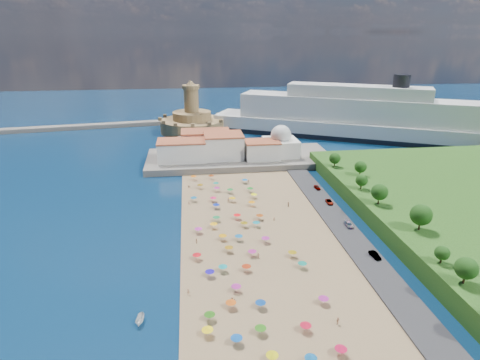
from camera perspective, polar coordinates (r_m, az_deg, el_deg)
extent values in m
plane|color=#071938|center=(129.96, -0.34, -7.20)|extent=(700.00, 700.00, 0.00)
cube|color=#59544C|center=(197.80, -0.06, 3.10)|extent=(90.00, 36.00, 3.00)
cube|color=#59544C|center=(230.07, -6.64, 5.36)|extent=(18.00, 70.00, 2.40)
cube|color=#59544C|center=(290.13, -26.68, 6.48)|extent=(199.03, 34.77, 2.60)
cube|color=silver|center=(190.83, -8.29, 4.12)|extent=(22.00, 14.00, 9.00)
cube|color=silver|center=(193.10, -2.34, 4.82)|extent=(18.00, 16.00, 11.00)
cube|color=silver|center=(192.03, 3.14, 4.25)|extent=(16.00, 12.00, 8.00)
cube|color=silver|center=(204.31, -4.89, 5.49)|extent=(24.00, 14.00, 10.00)
cube|color=silver|center=(197.80, 5.79, 4.66)|extent=(16.00, 16.00, 8.00)
sphere|color=silver|center=(196.27, 5.85, 6.35)|extent=(10.00, 10.00, 10.00)
cylinder|color=silver|center=(195.40, 5.89, 7.43)|extent=(1.20, 1.20, 1.60)
cylinder|color=#A48252|center=(258.56, -6.80, 7.66)|extent=(40.00, 40.00, 8.00)
cylinder|color=#A48252|center=(257.23, -6.86, 9.07)|extent=(24.00, 24.00, 5.00)
cylinder|color=#A48252|center=(255.57, -6.95, 11.16)|extent=(9.00, 9.00, 14.00)
cylinder|color=#A48252|center=(254.41, -7.03, 12.98)|extent=(10.40, 10.40, 2.40)
cone|color=#A48252|center=(254.09, -7.05, 13.59)|extent=(6.00, 6.00, 3.00)
cube|color=black|center=(252.90, 15.83, 6.14)|extent=(166.23, 100.89, 2.79)
cube|color=silver|center=(252.05, 15.91, 6.97)|extent=(165.15, 100.08, 10.33)
cube|color=silver|center=(249.70, 16.18, 9.66)|extent=(132.33, 80.48, 13.78)
cube|color=silver|center=(248.14, 16.41, 12.00)|extent=(79.00, 50.53, 6.89)
cylinder|color=black|center=(247.11, 22.01, 12.95)|extent=(9.19, 9.19, 6.89)
cylinder|color=gray|center=(123.09, -0.17, -8.22)|extent=(0.07, 0.07, 2.00)
cone|color=#11609E|center=(122.67, -0.17, -7.85)|extent=(2.50, 2.50, 0.60)
cylinder|color=gray|center=(134.99, -3.38, -5.54)|extent=(0.07, 0.07, 2.00)
cone|color=#157A3E|center=(134.60, -3.39, -5.20)|extent=(2.50, 2.50, 0.60)
cylinder|color=gray|center=(157.81, -1.41, -1.56)|extent=(0.07, 0.07, 2.00)
cone|color=#136F29|center=(157.48, -1.42, -1.26)|extent=(2.50, 2.50, 0.60)
cylinder|color=gray|center=(136.28, 2.81, -5.27)|extent=(0.07, 0.07, 2.00)
cone|color=#9F400E|center=(135.89, 2.81, -4.93)|extent=(2.50, 2.50, 0.60)
cylinder|color=gray|center=(163.25, -5.69, -0.90)|extent=(0.07, 0.07, 2.00)
cone|color=#7E5A0B|center=(162.93, -5.70, -0.60)|extent=(2.50, 2.50, 0.60)
cylinder|color=gray|center=(164.76, -3.43, -0.63)|extent=(0.07, 0.07, 2.00)
cone|color=#0D7B6B|center=(164.44, -3.43, -0.33)|extent=(2.50, 2.50, 0.60)
cylinder|color=gray|center=(122.21, 3.65, -8.49)|extent=(0.07, 0.07, 2.00)
cone|color=#A5238F|center=(121.78, 3.66, -8.12)|extent=(2.50, 2.50, 0.60)
cylinder|color=gray|center=(96.37, -1.31, -17.29)|extent=(0.07, 0.07, 2.00)
cone|color=#CA5110|center=(95.82, -1.31, -16.87)|extent=(2.50, 2.50, 0.60)
cylinder|color=gray|center=(115.29, 1.74, -10.36)|extent=(0.07, 0.07, 2.00)
cone|color=#AA2480|center=(114.84, 1.75, -9.97)|extent=(2.50, 2.50, 0.60)
cylinder|color=gray|center=(131.38, 2.32, -6.29)|extent=(0.07, 0.07, 2.00)
cone|color=#0F7A8A|center=(130.98, 2.33, -5.93)|extent=(2.50, 2.50, 0.60)
cylinder|color=gray|center=(123.42, -2.47, -8.15)|extent=(0.07, 0.07, 2.00)
cone|color=#D08C09|center=(122.99, -2.47, -7.79)|extent=(2.50, 2.50, 0.60)
cylinder|color=gray|center=(101.33, -0.54, -15.15)|extent=(0.07, 0.07, 2.00)
cone|color=#A52389|center=(100.81, -0.54, -14.74)|extent=(2.50, 2.50, 0.60)
cylinder|color=gray|center=(158.96, 1.45, -1.40)|extent=(0.07, 0.07, 2.00)
cone|color=#15781F|center=(158.63, 1.45, -1.09)|extent=(2.50, 2.50, 0.60)
cylinder|color=gray|center=(108.72, 0.92, -12.43)|extent=(0.07, 0.07, 2.00)
cone|color=#A42A0D|center=(108.23, 0.92, -12.03)|extent=(2.50, 2.50, 0.60)
cylinder|color=gray|center=(96.43, 2.93, -17.29)|extent=(0.07, 0.07, 2.00)
cone|color=#0B3D90|center=(95.88, 2.94, -16.86)|extent=(2.50, 2.50, 0.60)
cylinder|color=gray|center=(153.18, 1.99, -2.27)|extent=(0.07, 0.07, 2.00)
cone|color=#FFFD0D|center=(152.84, 2.00, -1.95)|extent=(2.50, 2.50, 0.60)
cylinder|color=gray|center=(117.19, -1.59, -9.81)|extent=(0.07, 0.07, 2.00)
cone|color=#93660D|center=(116.74, -1.60, -9.42)|extent=(2.50, 2.50, 0.60)
cylinder|color=gray|center=(84.85, 10.02, -23.94)|extent=(0.07, 0.07, 2.00)
cone|color=#0B5494|center=(84.23, 10.07, -23.50)|extent=(2.50, 2.50, 0.60)
cylinder|color=gray|center=(173.27, -4.12, 0.43)|extent=(0.07, 0.07, 2.00)
cone|color=#87320C|center=(172.97, -4.12, 0.71)|extent=(2.50, 2.50, 0.60)
cylinder|color=gray|center=(93.33, -4.33, -18.81)|extent=(0.07, 0.07, 2.00)
cone|color=#246712|center=(92.77, -4.35, -18.37)|extent=(2.50, 2.50, 0.60)
cylinder|color=gray|center=(130.62, -3.77, -6.48)|extent=(0.07, 0.07, 2.00)
cone|color=#F4AB0D|center=(130.21, -3.77, -6.13)|extent=(2.50, 2.50, 0.60)
cylinder|color=gray|center=(131.02, 0.56, -6.35)|extent=(0.07, 0.07, 2.00)
cone|color=#82690B|center=(130.62, 0.57, -6.00)|extent=(2.50, 2.50, 0.60)
cylinder|color=gray|center=(89.66, -4.64, -20.75)|extent=(0.07, 0.07, 2.00)
cone|color=yellow|center=(89.08, -4.66, -20.31)|extent=(2.50, 2.50, 0.60)
cylinder|color=gray|center=(89.91, 2.94, -20.56)|extent=(0.07, 0.07, 2.00)
cone|color=#287314|center=(89.32, 2.95, -20.13)|extent=(2.50, 2.50, 0.60)
cylinder|color=gray|center=(150.32, -3.82, -2.76)|extent=(0.07, 0.07, 2.00)
cone|color=#D31053|center=(149.97, -3.83, -2.44)|extent=(2.50, 2.50, 0.60)
cylinder|color=gray|center=(111.17, 8.83, -11.89)|extent=(0.07, 0.07, 2.00)
cone|color=#0D7765|center=(110.70, 8.86, -11.49)|extent=(2.50, 2.50, 0.60)
cylinder|color=gray|center=(146.39, 1.67, -3.37)|extent=(0.07, 0.07, 2.00)
cone|color=orange|center=(146.03, 1.67, -3.05)|extent=(2.50, 2.50, 0.60)
cylinder|color=gray|center=(149.81, -1.10, -2.79)|extent=(0.07, 0.07, 2.00)
cone|color=#F2B60D|center=(149.46, -1.10, -2.48)|extent=(2.50, 2.50, 0.60)
cylinder|color=gray|center=(87.64, -0.49, -21.83)|extent=(0.07, 0.07, 2.00)
cone|color=#0C4AA3|center=(87.04, -0.49, -21.39)|extent=(2.50, 2.50, 0.60)
cylinder|color=gray|center=(108.68, -2.46, -12.46)|extent=(0.07, 0.07, 2.00)
cone|color=#0F898C|center=(108.20, -2.46, -12.06)|extent=(2.50, 2.50, 0.60)
cylinder|color=gray|center=(114.23, -6.14, -10.79)|extent=(0.07, 0.07, 2.00)
cone|color=red|center=(113.77, -6.16, -10.41)|extent=(2.50, 2.50, 0.60)
cylinder|color=gray|center=(151.13, -6.60, -2.72)|extent=(0.07, 0.07, 2.00)
cone|color=#0F5C8E|center=(150.78, -6.61, -2.41)|extent=(2.50, 2.50, 0.60)
cylinder|color=gray|center=(127.97, -5.93, -7.15)|extent=(0.07, 0.07, 2.00)
cone|color=#C229A5|center=(127.56, -5.95, -6.80)|extent=(2.50, 2.50, 0.60)
cylinder|color=gray|center=(87.72, 14.13, -22.53)|extent=(0.07, 0.07, 2.00)
cone|color=#BD0F3A|center=(87.11, 14.18, -22.10)|extent=(2.50, 2.50, 0.60)
cylinder|color=gray|center=(168.03, 0.68, -0.16)|extent=(0.07, 0.07, 2.00)
cone|color=#0D5EB1|center=(167.72, 0.68, 0.12)|extent=(2.50, 2.50, 0.60)
cylinder|color=gray|center=(136.34, -0.39, -5.23)|extent=(0.07, 0.07, 2.00)
cone|color=#FC0B10|center=(135.96, -0.40, -4.89)|extent=(2.50, 2.50, 0.60)
cylinder|color=gray|center=(99.45, 11.77, -16.43)|extent=(0.07, 0.07, 2.00)
cone|color=#A42387|center=(98.92, 11.81, -16.01)|extent=(2.50, 2.50, 0.60)
cylinder|color=gray|center=(115.76, 7.45, -10.40)|extent=(0.07, 0.07, 2.00)
cone|color=#9C7F0E|center=(115.30, 7.47, -10.02)|extent=(2.50, 2.50, 0.60)
cylinder|color=gray|center=(91.49, 9.31, -20.00)|extent=(0.07, 0.07, 2.00)
cone|color=red|center=(90.92, 9.34, -19.57)|extent=(2.50, 2.50, 0.60)
cylinder|color=gray|center=(173.10, -6.61, 0.32)|extent=(0.07, 0.07, 2.00)
cone|color=orange|center=(172.80, -6.62, 0.60)|extent=(2.50, 2.50, 0.60)
cylinder|color=gray|center=(106.88, -4.31, -13.13)|extent=(0.07, 0.07, 2.00)
cone|color=#1D0DB1|center=(106.39, -4.33, -12.72)|extent=(2.50, 2.50, 0.60)
cylinder|color=gray|center=(144.46, -3.40, -3.74)|extent=(0.07, 0.07, 2.00)
cone|color=#0C23A0|center=(144.09, -3.40, -3.41)|extent=(2.50, 2.50, 0.60)
cylinder|color=gray|center=(84.51, 4.60, -23.86)|extent=(0.07, 0.07, 2.00)
cone|color=#CFC60B|center=(83.89, 4.62, -23.42)|extent=(2.50, 2.50, 0.60)
cylinder|color=gray|center=(159.67, -3.33, -1.32)|extent=(0.07, 0.07, 2.00)
cone|color=#A92481|center=(159.34, -3.34, -1.02)|extent=(2.50, 2.50, 0.60)
imported|color=tan|center=(147.05, 6.89, -3.44)|extent=(1.03, 1.79, 1.83)
imported|color=tan|center=(168.19, 1.22, -0.17)|extent=(1.06, 1.37, 1.86)
imported|color=tan|center=(148.15, -7.27, -3.32)|extent=(1.21, 1.08, 1.62)
imported|color=tan|center=(122.45, -6.16, -8.61)|extent=(0.91, 0.98, 1.62)
imported|color=tan|center=(114.73, 2.62, -10.63)|extent=(0.94, 0.74, 1.68)
imported|color=tan|center=(149.76, -1.65, -2.87)|extent=(0.81, 0.95, 1.72)
imported|color=tan|center=(135.72, 4.86, -5.51)|extent=(0.68, 0.52, 1.67)
imported|color=tan|center=(94.57, 13.74, -18.87)|extent=(1.20, 0.88, 1.89)
imported|color=tan|center=(97.72, -1.10, -16.74)|extent=(1.80, 0.99, 1.85)
imported|color=tan|center=(101.26, -7.37, -15.45)|extent=(0.75, 0.59, 1.80)
imported|color=tan|center=(163.43, -7.28, -1.00)|extent=(0.99, 0.45, 1.66)
imported|color=white|center=(95.48, -14.02, -18.76)|extent=(2.08, 4.29, 1.59)
imported|color=gray|center=(135.44, 15.21, -6.11)|extent=(2.08, 4.89, 1.41)
imported|color=gray|center=(120.14, 18.63, -10.07)|extent=(2.14, 4.56, 1.45)
imported|color=gray|center=(163.95, 10.92, -1.03)|extent=(2.12, 4.21, 1.38)
imported|color=gray|center=(151.25, 12.59, -3.04)|extent=(2.30, 4.66, 1.27)
cylinder|color=#382314|center=(106.99, 29.27, -12.04)|extent=(0.50, 0.50, 2.85)
sphere|color=#14380F|center=(105.76, 29.51, -10.86)|extent=(5.13, 5.13, 5.13)
cylinder|color=#382314|center=(113.06, 26.68, -10.05)|extent=(0.50, 0.50, 2.03)
sphere|color=#14380F|center=(112.21, 26.82, -9.23)|extent=(3.66, 3.66, 3.66)
cylinder|color=#382314|center=(127.70, 24.17, -5.79)|extent=(0.50, 0.50, 3.46)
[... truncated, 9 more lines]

